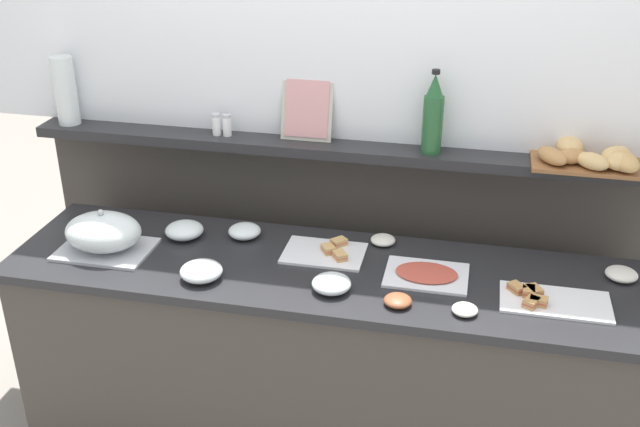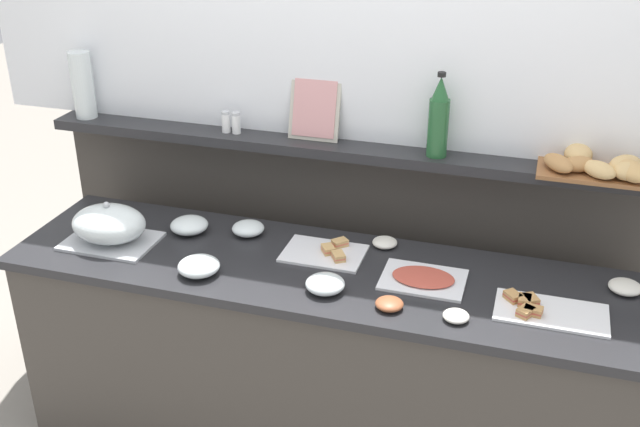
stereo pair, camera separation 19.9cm
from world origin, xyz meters
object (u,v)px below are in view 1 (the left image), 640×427
Objects in this scene: glass_bowl_large at (184,231)px; salt_shaker at (216,125)px; water_carafe at (65,91)px; cold_cuts_platter at (426,274)px; condiment_bowl_cream at (465,310)px; glass_bowl_extra at (331,284)px; condiment_bowl_dark at (383,240)px; wine_bottle_green at (433,116)px; framed_picture at (307,109)px; sandwich_platter_front at (548,300)px; condiment_bowl_red at (621,274)px; glass_bowl_small at (201,272)px; bread_basket at (593,158)px; condiment_bowl_teal at (398,301)px; sandwich_platter_rear at (327,252)px; serving_cloche at (104,233)px; pepper_shaker at (227,125)px; glass_bowl_medium at (245,232)px.

glass_bowl_large is 0.44m from salt_shaker.
water_carafe is (-0.59, 0.29, 0.43)m from glass_bowl_large.
cold_cuts_platter is 0.25m from condiment_bowl_cream.
salt_shaker reaches higher than glass_bowl_extra.
cold_cuts_platter is 3.08× the size of condiment_bowl_dark.
framed_picture is (-0.49, 0.05, -0.02)m from wine_bottle_green.
sandwich_platter_front is 2.04m from water_carafe.
glass_bowl_small is at bearing -167.64° from condiment_bowl_red.
condiment_bowl_dark is at bearing -168.73° from bread_basket.
condiment_bowl_cream is at bearing -51.96° from condiment_bowl_dark.
condiment_bowl_red is 0.62m from condiment_bowl_cream.
condiment_bowl_teal is 1.63m from water_carafe.
bread_basket is (0.54, 0.35, 0.35)m from cold_cuts_platter.
bread_basket reaches higher than glass_bowl_small.
glass_bowl_large is 0.60× the size of framed_picture.
wine_bottle_green reaches higher than bread_basket.
cold_cuts_platter is at bearing -12.21° from sandwich_platter_rear.
sandwich_platter_front is 4.09× the size of salt_shaker.
condiment_bowl_dark is at bearing -7.49° from water_carafe.
condiment_bowl_dark is 0.23× the size of bread_basket.
wine_bottle_green is at bearing 41.42° from sandwich_platter_rear.
serving_cloche reaches higher than glass_bowl_extra.
condiment_bowl_dark is (-0.59, 0.29, 0.01)m from sandwich_platter_front.
glass_bowl_extra is 1.45× the size of condiment_bowl_teal.
salt_shaker is 0.04m from pepper_shaker.
pepper_shaker is 0.22× the size of bread_basket.
wine_bottle_green is (-0.18, 0.58, 0.45)m from condiment_bowl_cream.
framed_picture is at bearing 125.73° from condiment_bowl_teal.
serving_cloche is 0.90m from framed_picture.
serving_cloche is 3.67× the size of condiment_bowl_teal.
glass_bowl_medium is 1.44× the size of salt_shaker.
framed_picture reaches higher than salt_shaker.
wine_bottle_green is at bearing 49.43° from condiment_bowl_dark.
glass_bowl_small is (0.17, -0.28, 0.00)m from glass_bowl_large.
cold_cuts_platter is 0.59m from wine_bottle_green.
serving_cloche reaches higher than sandwich_platter_rear.
sandwich_platter_rear is 0.64m from wine_bottle_green.
condiment_bowl_red is at bearing -0.77° from glass_bowl_medium.
sandwich_platter_front is 1.38m from pepper_shaker.
condiment_bowl_cream is at bearing -29.11° from sandwich_platter_rear.
pepper_shaker reaches higher than glass_bowl_large.
condiment_bowl_red is 2.25m from water_carafe.
glass_bowl_medium reaches higher than condiment_bowl_dark.
glass_bowl_small reaches higher than condiment_bowl_dark.
glass_bowl_large is (-1.34, 0.18, 0.02)m from sandwich_platter_front.
condiment_bowl_cream is (0.22, -0.00, -0.00)m from condiment_bowl_teal.
sandwich_platter_rear is 0.34m from glass_bowl_medium.
condiment_bowl_cream is at bearing -19.48° from water_carafe.
glass_bowl_large reaches higher than condiment_bowl_dark.
serving_cloche is 1.39× the size of framed_picture.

